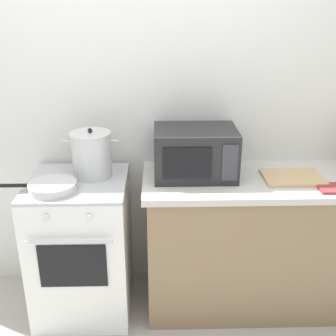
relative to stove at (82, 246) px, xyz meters
The scene contains 9 objects.
back_wall 1.09m from the stove, 29.72° to the left, with size 4.40×0.10×2.50m, color silver.
lower_cabinet_right 1.25m from the stove, ahead, with size 1.64×0.56×0.88m, color #8C7051.
countertop_right 1.33m from the stove, ahead, with size 1.70×0.60×0.04m, color beige.
stove is the anchor object (origin of this frame).
stock_pot 0.61m from the stove, 44.42° to the left, with size 0.33×0.25×0.31m.
frying_pan 0.52m from the stove, 131.42° to the right, with size 0.48×0.28×0.05m.
microwave 0.95m from the stove, ahead, with size 0.50×0.37×0.30m.
cutting_board 1.40m from the stove, ahead, with size 0.36×0.26×0.02m, color tan.
oven_mitt 1.59m from the stove, ahead, with size 0.18×0.14×0.02m, color #993333.
Camera 1 is at (0.14, -1.75, 1.95)m, focal length 45.14 mm.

